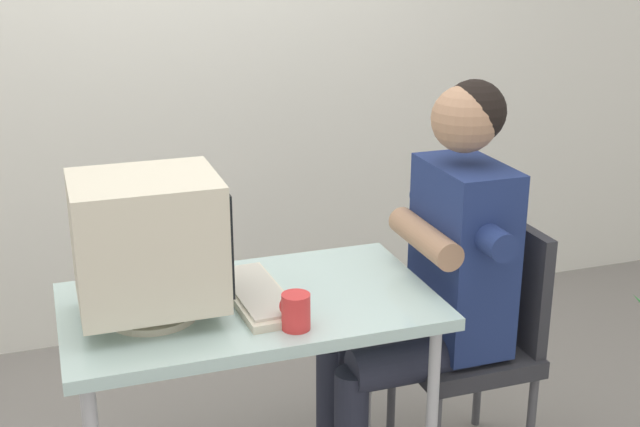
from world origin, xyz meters
TOP-DOWN VIEW (x-y plane):
  - desk at (0.00, 0.00)m, footprint 1.11×0.64m
  - crt_monitor at (-0.29, -0.02)m, footprint 0.41×0.34m
  - keyboard at (0.02, 0.00)m, footprint 0.18×0.45m
  - office_chair at (0.80, 0.01)m, footprint 0.41×0.41m
  - person_seated at (0.62, 0.01)m, footprint 0.71×0.56m
  - desk_mug at (0.08, -0.22)m, footprint 0.08×0.09m

SIDE VIEW (x-z plane):
  - office_chair at x=0.80m, z-range 0.06..0.93m
  - desk at x=0.00m, z-range 0.30..1.04m
  - person_seated at x=0.62m, z-range 0.06..1.42m
  - keyboard at x=0.02m, z-range 0.73..0.77m
  - desk_mug at x=0.08m, z-range 0.73..0.84m
  - crt_monitor at x=-0.29m, z-range 0.75..1.17m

